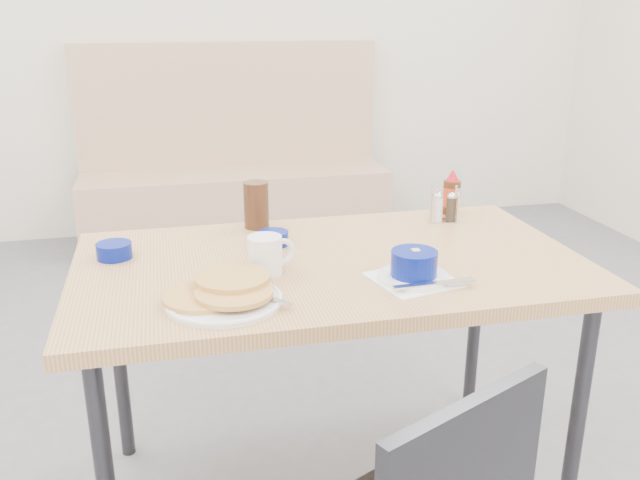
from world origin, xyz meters
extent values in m
cube|color=beige|center=(0.00, 2.97, 1.40)|extent=(5.00, 0.06, 2.80)
cube|color=tan|center=(0.00, 2.72, 0.23)|extent=(1.90, 0.55, 0.45)
cube|color=tan|center=(0.00, 2.94, 0.72)|extent=(1.90, 0.12, 1.00)
cube|color=#2D2D33|center=(0.00, 2.72, 0.04)|extent=(1.90, 0.55, 0.08)
cube|color=tan|center=(0.00, 0.25, 0.74)|extent=(1.40, 0.80, 0.04)
cylinder|color=#2D2D33|center=(0.62, -0.07, 0.36)|extent=(0.04, 0.04, 0.72)
cylinder|color=#2D2D33|center=(-0.62, 0.57, 0.36)|extent=(0.04, 0.04, 0.72)
cylinder|color=#2D2D33|center=(0.62, 0.57, 0.36)|extent=(0.04, 0.04, 0.72)
cylinder|color=white|center=(-0.32, 0.02, 0.77)|extent=(0.28, 0.28, 0.01)
cylinder|color=#EAB858|center=(-0.37, 0.03, 0.78)|extent=(0.18, 0.18, 0.01)
cylinder|color=#EAB858|center=(-0.29, 0.01, 0.79)|extent=(0.18, 0.18, 0.01)
cylinder|color=#EAB858|center=(-0.29, 0.07, 0.80)|extent=(0.18, 0.18, 0.01)
cube|color=silver|center=(-0.21, -0.01, 0.78)|extent=(0.09, 0.10, 0.00)
cylinder|color=white|center=(-0.19, 0.19, 0.81)|extent=(0.09, 0.09, 0.10)
cylinder|color=black|center=(-0.19, 0.19, 0.86)|extent=(0.08, 0.08, 0.00)
torus|color=white|center=(-0.14, 0.20, 0.81)|extent=(0.08, 0.03, 0.08)
cube|color=white|center=(0.17, 0.06, 0.76)|extent=(0.24, 0.24, 0.00)
cylinder|color=white|center=(0.17, 0.06, 0.77)|extent=(0.18, 0.18, 0.01)
cylinder|color=navy|center=(0.17, 0.06, 0.81)|extent=(0.12, 0.12, 0.06)
cylinder|color=white|center=(0.17, 0.06, 0.83)|extent=(0.11, 0.11, 0.01)
cube|color=#F4DB60|center=(0.18, 0.06, 0.84)|extent=(0.02, 0.02, 0.01)
cube|color=silver|center=(0.20, -0.01, 0.78)|extent=(0.22, 0.03, 0.01)
cylinder|color=navy|center=(-0.59, 0.40, 0.78)|extent=(0.10, 0.10, 0.04)
cylinder|color=navy|center=(-0.14, 0.41, 0.78)|extent=(0.09, 0.09, 0.04)
cylinder|color=#3B2113|center=(-0.16, 0.59, 0.83)|extent=(0.10, 0.10, 0.15)
cube|color=silver|center=(0.45, 0.51, 0.76)|extent=(0.11, 0.07, 0.00)
cylinder|color=silver|center=(0.40, 0.50, 0.82)|extent=(0.01, 0.01, 0.11)
cylinder|color=silver|center=(0.48, 0.48, 0.82)|extent=(0.01, 0.01, 0.11)
cylinder|color=silver|center=(0.41, 0.54, 0.82)|extent=(0.01, 0.01, 0.11)
cylinder|color=silver|center=(0.49, 0.52, 0.82)|extent=(0.01, 0.01, 0.11)
cylinder|color=silver|center=(0.43, 0.52, 0.80)|extent=(0.03, 0.03, 0.08)
cylinder|color=#3F3326|center=(0.47, 0.51, 0.80)|extent=(0.03, 0.03, 0.08)
cylinder|color=#47230F|center=(0.51, 0.59, 0.82)|extent=(0.06, 0.06, 0.11)
cylinder|color=#CD5B17|center=(0.51, 0.59, 0.82)|extent=(0.06, 0.06, 0.07)
cone|color=red|center=(0.51, 0.59, 0.89)|extent=(0.04, 0.04, 0.04)
cube|color=#FF545C|center=(-0.16, 0.23, 0.76)|extent=(0.04, 0.04, 0.00)
camera|label=1|loc=(-0.43, -1.46, 1.43)|focal=38.00mm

